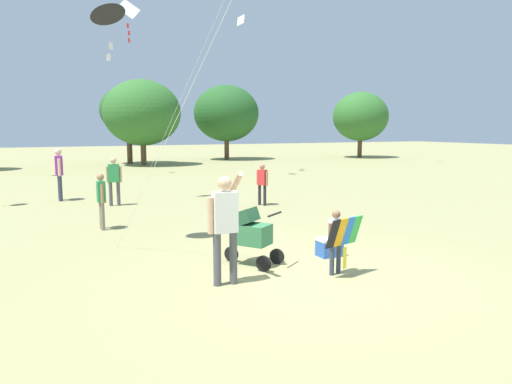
% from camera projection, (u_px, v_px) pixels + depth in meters
% --- Properties ---
extents(ground_plane, '(120.00, 120.00, 0.00)m').
position_uv_depth(ground_plane, '(312.00, 279.00, 7.64)').
color(ground_plane, '#938E5B').
extents(treeline_distant, '(45.96, 7.55, 5.68)m').
position_uv_depth(treeline_distant, '(115.00, 112.00, 31.00)').
color(treeline_distant, brown).
rests_on(treeline_distant, ground).
extents(child_with_butterfly_kite, '(0.76, 0.45, 1.09)m').
position_uv_depth(child_with_butterfly_kite, '(337.00, 236.00, 7.77)').
color(child_with_butterfly_kite, '#33384C').
rests_on(child_with_butterfly_kite, ground).
extents(person_adult_flyer, '(0.58, 0.51, 1.78)m').
position_uv_depth(person_adult_flyer, '(225.00, 220.00, 7.23)').
color(person_adult_flyer, '#4C4C51').
rests_on(person_adult_flyer, ground).
extents(stroller, '(0.90, 1.05, 1.03)m').
position_uv_depth(stroller, '(250.00, 231.00, 8.35)').
color(stroller, black).
rests_on(stroller, ground).
extents(kite_adult_black, '(1.87, 3.42, 4.78)m').
position_uv_depth(kite_adult_black, '(109.00, 16.00, 9.05)').
color(kite_adult_black, black).
rests_on(kite_adult_black, ground).
extents(kite_orange_delta, '(2.31, 3.69, 6.45)m').
position_uv_depth(kite_orange_delta, '(134.00, 22.00, 14.67)').
color(kite_orange_delta, white).
rests_on(kite_orange_delta, ground).
extents(person_red_shirt, '(0.48, 0.27, 1.52)m').
position_uv_depth(person_red_shirt, '(114.00, 177.00, 14.70)').
color(person_red_shirt, '#4C4C51').
rests_on(person_red_shirt, ground).
extents(person_sitting_far, '(0.18, 0.44, 1.36)m').
position_uv_depth(person_sitting_far, '(101.00, 197.00, 11.25)').
color(person_sitting_far, '#7F705B').
rests_on(person_sitting_far, ground).
extents(person_couple_left, '(0.29, 0.38, 1.31)m').
position_uv_depth(person_couple_left, '(262.00, 181.00, 14.81)').
color(person_couple_left, '#232328').
rests_on(person_couple_left, ground).
extents(person_back_turned, '(0.24, 0.56, 1.76)m').
position_uv_depth(person_back_turned, '(59.00, 170.00, 15.72)').
color(person_back_turned, '#33384C').
rests_on(person_back_turned, ground).
extents(cooler_box, '(0.45, 0.33, 0.35)m').
position_uv_depth(cooler_box, '(329.00, 247.00, 8.97)').
color(cooler_box, '#2D5BB7').
rests_on(cooler_box, ground).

